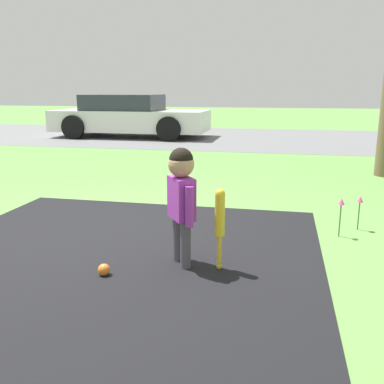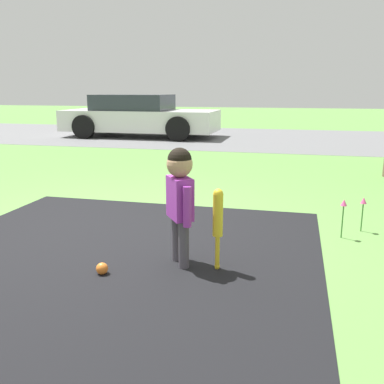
# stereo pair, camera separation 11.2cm
# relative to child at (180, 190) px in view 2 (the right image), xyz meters

# --- Properties ---
(ground_plane) EXTENTS (60.00, 60.00, 0.00)m
(ground_plane) POSITION_rel_child_xyz_m (-0.88, 0.74, -0.62)
(ground_plane) COLOR #5B8C42
(street_strip) EXTENTS (40.00, 6.00, 0.01)m
(street_strip) POSITION_rel_child_xyz_m (-0.88, 9.40, -0.61)
(street_strip) COLOR slate
(street_strip) RESTS_ON ground
(child) EXTENTS (0.27, 0.33, 0.95)m
(child) POSITION_rel_child_xyz_m (0.00, 0.00, 0.00)
(child) COLOR #4C4751
(child) RESTS_ON ground
(baseball_bat) EXTENTS (0.08, 0.08, 0.65)m
(baseball_bat) POSITION_rel_child_xyz_m (0.31, -0.03, -0.20)
(baseball_bat) COLOR yellow
(baseball_bat) RESTS_ON ground
(sports_ball) EXTENTS (0.09, 0.09, 0.09)m
(sports_ball) POSITION_rel_child_xyz_m (-0.53, -0.34, -0.57)
(sports_ball) COLOR orange
(sports_ball) RESTS_ON ground
(parked_car) EXTENTS (4.52, 1.98, 1.23)m
(parked_car) POSITION_rel_child_xyz_m (-3.73, 8.99, -0.02)
(parked_car) COLOR silver
(parked_car) RESTS_ON ground
(flower_bed) EXTENTS (0.64, 0.31, 0.38)m
(flower_bed) POSITION_rel_child_xyz_m (1.68, 1.08, -0.32)
(flower_bed) COLOR #38702D
(flower_bed) RESTS_ON ground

